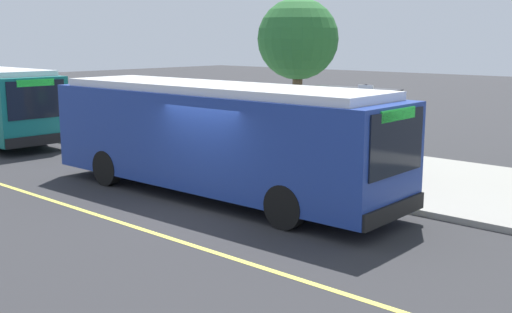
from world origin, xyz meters
TOP-DOWN VIEW (x-y plane):
  - ground_plane at (0.00, 0.00)m, footprint 120.00×120.00m
  - sidewalk_curb at (0.00, 6.00)m, footprint 44.00×6.40m
  - lane_stripe_center at (0.00, -2.20)m, footprint 36.00×0.14m
  - transit_bus_main at (-0.82, 1.01)m, footprint 10.63×2.78m
  - bus_shelter at (0.01, 5.71)m, footprint 2.90×1.60m
  - waiting_bench at (0.37, 5.55)m, footprint 1.60×0.48m
  - route_sign_post at (2.12, 3.53)m, footprint 0.44×0.08m
  - pedestrian_commuter at (-2.01, 4.96)m, footprint 0.24×0.40m
  - street_tree_near_shelter at (-3.36, 7.66)m, footprint 2.90×2.90m

SIDE VIEW (x-z plane):
  - ground_plane at x=0.00m, z-range 0.00..0.00m
  - lane_stripe_center at x=0.00m, z-range 0.00..0.01m
  - sidewalk_curb at x=0.00m, z-range 0.00..0.15m
  - waiting_bench at x=0.37m, z-range 0.16..1.11m
  - pedestrian_commuter at x=-2.01m, z-range 0.27..1.96m
  - transit_bus_main at x=-0.82m, z-range 0.14..3.09m
  - bus_shelter at x=0.01m, z-range 0.68..3.16m
  - route_sign_post at x=2.12m, z-range 0.56..3.36m
  - street_tree_near_shelter at x=-3.36m, z-range 1.36..6.74m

